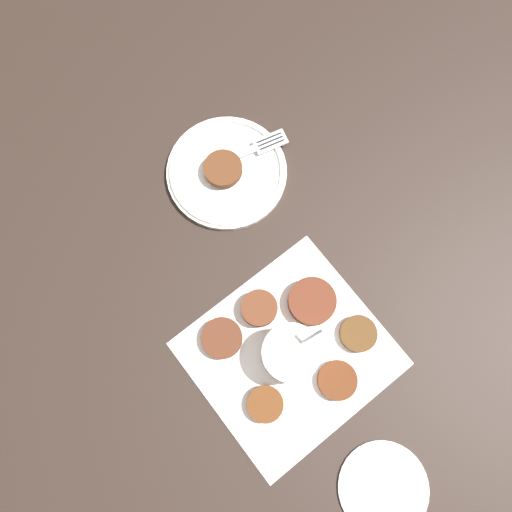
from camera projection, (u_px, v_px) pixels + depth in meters
ground_plane at (282, 361)px, 0.81m from camera, size 4.00×4.00×0.00m
napkin at (288, 352)px, 0.82m from camera, size 0.31×0.29×0.00m
sauce_bowl at (288, 351)px, 0.79m from camera, size 0.10×0.09×0.12m
fritter_0 at (312, 301)px, 0.82m from camera, size 0.08×0.08×0.02m
fritter_1 at (358, 334)px, 0.81m from camera, size 0.06×0.06×0.01m
fritter_2 at (222, 338)px, 0.81m from camera, size 0.07×0.07×0.01m
fritter_3 at (265, 404)px, 0.79m from camera, size 0.06×0.06×0.01m
fritter_4 at (259, 308)px, 0.82m from camera, size 0.06×0.06×0.02m
fritter_5 at (337, 380)px, 0.80m from camera, size 0.06×0.06×0.01m
serving_plate at (227, 172)px, 0.88m from camera, size 0.21×0.21×0.02m
fritter_on_plate at (223, 169)px, 0.87m from camera, size 0.07×0.07×0.01m
fork at (255, 148)px, 0.88m from camera, size 0.16×0.07×0.00m
extra_saucer at (384, 489)px, 0.76m from camera, size 0.14×0.14×0.01m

